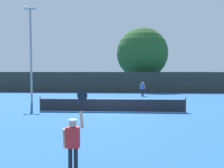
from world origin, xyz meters
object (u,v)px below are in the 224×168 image
object	(u,v)px
tennis_ball	(140,108)
player_receiving	(143,88)
player_serving	(73,138)
parked_car_near	(70,84)
large_tree	(142,53)
light_pole	(31,49)
parked_car_mid	(158,85)

from	to	relation	value
tennis_ball	player_receiving	bearing A→B (deg)	84.75
player_serving	parked_car_near	world-z (taller)	player_serving
player_serving	large_tree	bearing A→B (deg)	82.71
large_tree	parked_car_near	size ratio (longest dim) A/B	2.20
large_tree	parked_car_near	distance (m)	12.54
player_serving	tennis_ball	world-z (taller)	player_serving
light_pole	tennis_ball	bearing A→B (deg)	-16.17
player_serving	light_pole	size ratio (longest dim) A/B	0.28
player_receiving	parked_car_near	world-z (taller)	parked_car_near
player_receiving	large_tree	distance (m)	11.50
tennis_ball	parked_car_mid	size ratio (longest dim) A/B	0.02
player_serving	tennis_ball	xyz separation A→B (m)	(2.60, 12.30, -1.02)
light_pole	parked_car_near	distance (m)	17.44
large_tree	parked_car_near	xyz separation A→B (m)	(-11.54, -0.01, -4.89)
light_pole	parked_car_mid	distance (m)	21.95
light_pole	parked_car_near	size ratio (longest dim) A/B	2.00
player_receiving	parked_car_mid	xyz separation A→B (m)	(3.08, 10.21, -0.23)
player_receiving	tennis_ball	xyz separation A→B (m)	(-0.85, -9.27, -0.97)
player_receiving	parked_car_mid	world-z (taller)	parked_car_mid
tennis_ball	light_pole	bearing A→B (deg)	163.83
light_pole	large_tree	distance (m)	20.34
parked_car_near	tennis_ball	bearing A→B (deg)	-70.44
player_receiving	parked_car_mid	bearing A→B (deg)	-106.81
parked_car_mid	tennis_ball	bearing A→B (deg)	-109.54
player_serving	light_pole	world-z (taller)	light_pole
player_receiving	tennis_ball	size ratio (longest dim) A/B	24.13
light_pole	player_receiving	bearing A→B (deg)	31.35
parked_car_near	large_tree	bearing A→B (deg)	-7.34
player_serving	tennis_ball	distance (m)	12.61
player_serving	parked_car_near	xyz separation A→B (m)	(-7.44, 32.05, -0.28)
player_receiving	large_tree	bearing A→B (deg)	-93.57
tennis_ball	parked_car_near	size ratio (longest dim) A/B	0.02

